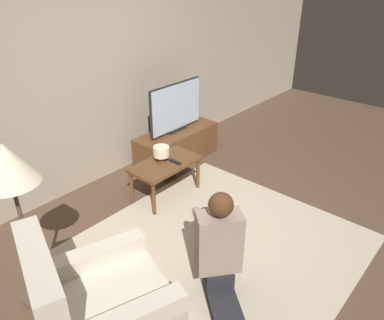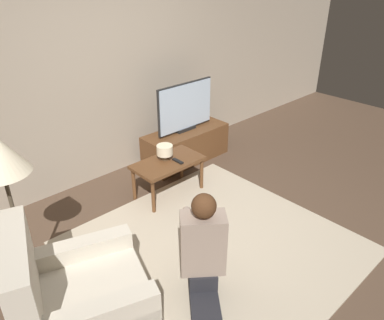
{
  "view_description": "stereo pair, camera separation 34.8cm",
  "coord_description": "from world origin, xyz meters",
  "px_view_note": "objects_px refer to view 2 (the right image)",
  "views": [
    {
      "loc": [
        -2.26,
        -1.61,
        2.38
      ],
      "look_at": [
        0.27,
        0.6,
        0.61
      ],
      "focal_mm": 35.0,
      "sensor_mm": 36.0,
      "label": 1
    },
    {
      "loc": [
        -2.02,
        -1.86,
        2.38
      ],
      "look_at": [
        0.27,
        0.6,
        0.61
      ],
      "focal_mm": 35.0,
      "sensor_mm": 36.0,
      "label": 2
    }
  ],
  "objects_px": {
    "tv": "(185,107)",
    "person_kneeling": "(203,249)",
    "coffee_table": "(168,165)",
    "table_lamp": "(165,151)",
    "armchair": "(78,301)",
    "floor_lamp": "(0,163)"
  },
  "relations": [
    {
      "from": "coffee_table",
      "to": "table_lamp",
      "type": "bearing_deg",
      "value": 83.74
    },
    {
      "from": "armchair",
      "to": "person_kneeling",
      "type": "height_order",
      "value": "person_kneeling"
    },
    {
      "from": "tv",
      "to": "armchair",
      "type": "bearing_deg",
      "value": -147.94
    },
    {
      "from": "tv",
      "to": "person_kneeling",
      "type": "xyz_separation_m",
      "value": [
        -1.47,
        -1.83,
        -0.29
      ]
    },
    {
      "from": "tv",
      "to": "table_lamp",
      "type": "xyz_separation_m",
      "value": [
        -0.71,
        -0.45,
        -0.22
      ]
    },
    {
      "from": "floor_lamp",
      "to": "person_kneeling",
      "type": "relative_size",
      "value": 1.45
    },
    {
      "from": "floor_lamp",
      "to": "armchair",
      "type": "bearing_deg",
      "value": -81.86
    },
    {
      "from": "armchair",
      "to": "person_kneeling",
      "type": "xyz_separation_m",
      "value": [
        0.86,
        -0.37,
        0.19
      ]
    },
    {
      "from": "tv",
      "to": "coffee_table",
      "type": "xyz_separation_m",
      "value": [
        -0.72,
        -0.51,
        -0.38
      ]
    },
    {
      "from": "table_lamp",
      "to": "tv",
      "type": "bearing_deg",
      "value": 32.11
    },
    {
      "from": "coffee_table",
      "to": "table_lamp",
      "type": "relative_size",
      "value": 4.39
    },
    {
      "from": "tv",
      "to": "coffee_table",
      "type": "relative_size",
      "value": 1.11
    },
    {
      "from": "coffee_table",
      "to": "armchair",
      "type": "height_order",
      "value": "armchair"
    },
    {
      "from": "person_kneeling",
      "to": "tv",
      "type": "bearing_deg",
      "value": -89.95
    },
    {
      "from": "coffee_table",
      "to": "armchair",
      "type": "distance_m",
      "value": 1.88
    },
    {
      "from": "armchair",
      "to": "tv",
      "type": "bearing_deg",
      "value": -39.38
    },
    {
      "from": "floor_lamp",
      "to": "table_lamp",
      "type": "distance_m",
      "value": 1.86
    },
    {
      "from": "tv",
      "to": "floor_lamp",
      "type": "relative_size",
      "value": 0.64
    },
    {
      "from": "floor_lamp",
      "to": "person_kneeling",
      "type": "height_order",
      "value": "floor_lamp"
    },
    {
      "from": "coffee_table",
      "to": "table_lamp",
      "type": "xyz_separation_m",
      "value": [
        0.01,
        0.06,
        0.16
      ]
    },
    {
      "from": "tv",
      "to": "person_kneeling",
      "type": "height_order",
      "value": "tv"
    },
    {
      "from": "tv",
      "to": "person_kneeling",
      "type": "relative_size",
      "value": 0.93
    }
  ]
}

